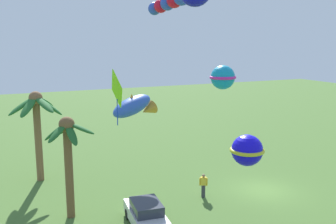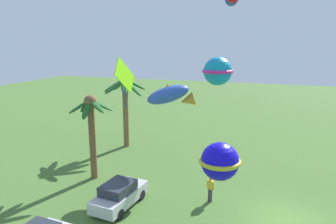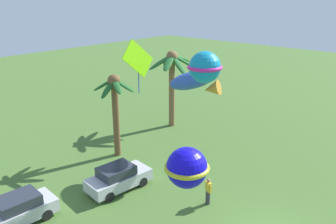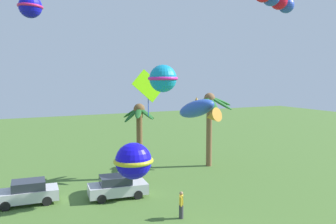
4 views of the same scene
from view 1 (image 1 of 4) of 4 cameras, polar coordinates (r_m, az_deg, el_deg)
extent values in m
plane|color=#476B2D|center=(27.91, 14.03, -11.25)|extent=(120.00, 120.00, 0.00)
cylinder|color=brown|center=(23.09, -14.51, -8.57)|extent=(0.47, 0.47, 5.57)
ellipsoid|color=#1E5623|center=(23.07, -15.37, -2.39)|extent=(1.56, 0.72, 1.14)
ellipsoid|color=#1E5623|center=(22.64, -16.38, -2.80)|extent=(1.07, 1.50, 1.22)
ellipsoid|color=#1E5623|center=(21.90, -16.08, -2.94)|extent=(1.34, 1.52, 1.03)
ellipsoid|color=#1E5623|center=(21.84, -14.19, -3.17)|extent=(1.50, 0.72, 1.22)
ellipsoid|color=#1E5623|center=(22.19, -12.88, -2.37)|extent=(1.14, 1.68, 0.85)
ellipsoid|color=#1E5623|center=(22.82, -13.26, -2.22)|extent=(1.07, 1.64, 0.99)
sphere|color=brown|center=(22.35, -14.84, -1.80)|extent=(0.90, 0.90, 0.90)
cylinder|color=brown|center=(29.63, -18.73, -3.94)|extent=(0.51, 0.51, 6.18)
ellipsoid|color=#236028|center=(30.15, -19.08, 1.74)|extent=(2.29, 0.84, 1.07)
ellipsoid|color=#236028|center=(29.52, -20.75, 1.04)|extent=(1.57, 2.13, 1.47)
ellipsoid|color=#236028|center=(28.85, -20.88, 0.86)|extent=(1.07, 2.18, 1.43)
ellipsoid|color=#236028|center=(28.28, -20.02, 0.76)|extent=(2.08, 1.75, 1.42)
ellipsoid|color=#236028|center=(28.22, -17.95, 1.10)|extent=(2.26, 1.53, 1.20)
ellipsoid|color=#236028|center=(29.10, -17.29, 0.90)|extent=(0.92, 2.01, 1.67)
ellipsoid|color=#236028|center=(29.91, -17.92, 1.46)|extent=(2.03, 1.90, 1.35)
sphere|color=brown|center=(29.05, -19.09, 1.98)|extent=(0.97, 0.97, 0.97)
cube|color=#BCBCC1|center=(22.14, -3.32, -15.21)|extent=(4.06, 2.10, 0.70)
cube|color=#282D38|center=(21.74, -3.23, -13.88)|extent=(2.18, 1.70, 0.56)
cylinder|color=black|center=(23.16, -6.05, -14.86)|extent=(0.62, 0.24, 0.60)
cylinder|color=black|center=(23.50, -2.21, -14.41)|extent=(0.62, 0.24, 0.60)
cylinder|color=#38383D|center=(26.02, 5.27, -11.61)|extent=(0.26, 0.26, 0.84)
cube|color=yellow|center=(25.77, 5.30, -10.19)|extent=(0.38, 0.44, 0.54)
sphere|color=#A37556|center=(25.64, 5.31, -9.40)|extent=(0.21, 0.21, 0.21)
cylinder|color=yellow|center=(25.78, 4.78, -10.29)|extent=(0.09, 0.09, 0.52)
cylinder|color=yellow|center=(25.80, 5.82, -10.29)|extent=(0.09, 0.09, 0.52)
sphere|color=#128AB7|center=(23.29, 8.15, 5.13)|extent=(1.46, 1.46, 1.46)
torus|color=#CC2492|center=(23.29, 8.15, 5.13)|extent=(1.80, 1.81, 0.19)
sphere|color=red|center=(29.08, 0.95, 16.29)|extent=(1.14, 1.14, 1.14)
sphere|color=blue|center=(29.70, -0.09, 15.88)|extent=(1.10, 1.10, 1.10)
sphere|color=red|center=(30.34, -1.08, 15.49)|extent=(1.05, 1.05, 1.05)
sphere|color=blue|center=(30.98, -2.02, 15.11)|extent=(1.00, 1.00, 1.00)
sphere|color=#110BDF|center=(22.83, 11.68, -5.59)|extent=(1.84, 1.84, 1.84)
torus|color=gold|center=(22.83, 11.68, -5.59)|extent=(2.81, 2.80, 0.25)
ellipsoid|color=#2B50B5|center=(25.77, -5.38, 0.90)|extent=(2.46, 3.55, 1.97)
cone|color=#C68629|center=(26.68, -3.02, 0.37)|extent=(1.30, 1.46, 1.22)
cone|color=#C68629|center=(25.70, -5.40, 2.00)|extent=(0.77, 0.77, 0.62)
cube|color=#7FE50C|center=(22.29, -7.62, 3.42)|extent=(2.41, 0.60, 2.34)
cylinder|color=#1737BD|center=(22.50, -7.54, -0.04)|extent=(0.05, 0.05, 1.57)
camera|label=2|loc=(15.66, 51.72, 3.83)|focal=32.98mm
camera|label=3|loc=(22.54, 48.13, 9.69)|focal=36.66mm
camera|label=4|loc=(31.76, 43.75, 4.04)|focal=37.67mm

